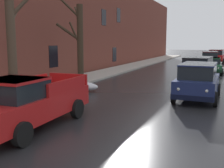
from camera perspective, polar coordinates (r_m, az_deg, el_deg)
The scene contains 11 objects.
left_sidewalk_slab at distance 20.54m, azimuth -7.52°, elevation 0.73°, with size 2.92×80.00×0.13m, color #A8A399.
brick_townhouse_facade at distance 21.49m, azimuth -12.43°, elevation 13.68°, with size 0.63×80.00×9.65m.
snow_bank_near_corner_left at distance 16.69m, azimuth -7.96°, elevation -0.27°, with size 3.20×0.98×0.72m.
bare_tree_second_along_sidewalk at distance 13.00m, azimuth -20.25°, elevation 12.81°, with size 2.33×3.62×7.47m.
bare_tree_mid_block at distance 18.09m, azimuth -6.82°, elevation 8.50°, with size 1.75×2.48×5.85m.
pickup_truck_red_approaching_near_lane at distance 9.73m, azimuth -17.03°, elevation -3.63°, with size 2.23×5.40×1.76m.
suv_darkblue_parked_kerbside_close at distance 14.54m, azimuth 17.25°, elevation 0.78°, with size 2.09×4.29×1.82m.
suv_black_parked_kerbside_mid at distance 20.56m, azimuth 17.22°, elevation 3.02°, with size 2.32×4.50×1.82m.
sedan_green_parked_far_down_block at distance 27.09m, azimuth 19.73°, elevation 3.69°, with size 2.11×4.28×1.42m.
suv_maroon_queued_behind_truck at distance 32.60m, azimuth 19.38°, elevation 4.89°, with size 2.32×4.67×1.82m.
suv_red_at_far_intersection at distance 39.95m, azimuth 20.65°, elevation 5.45°, with size 2.29×4.33×1.82m.
Camera 1 is at (3.79, 0.42, 2.90)m, focal length 44.48 mm.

